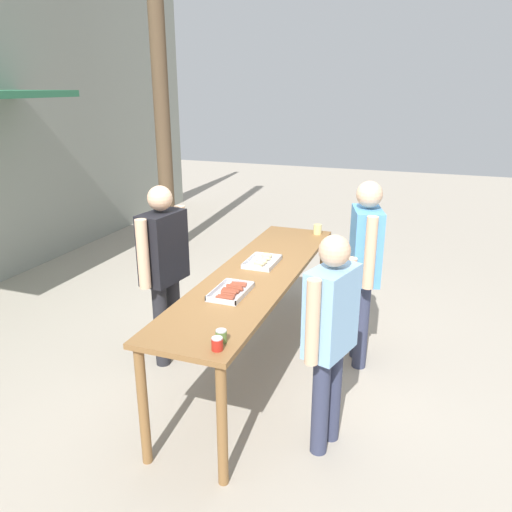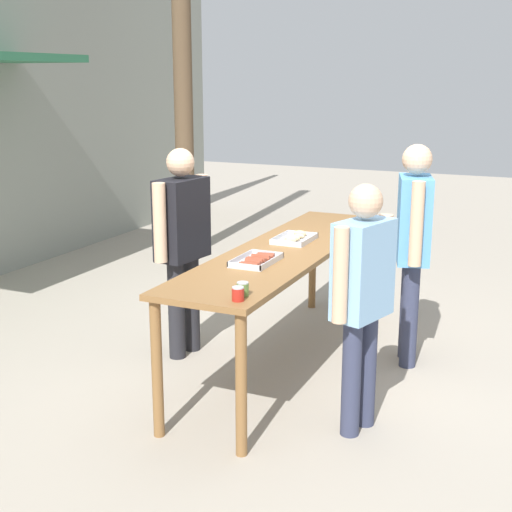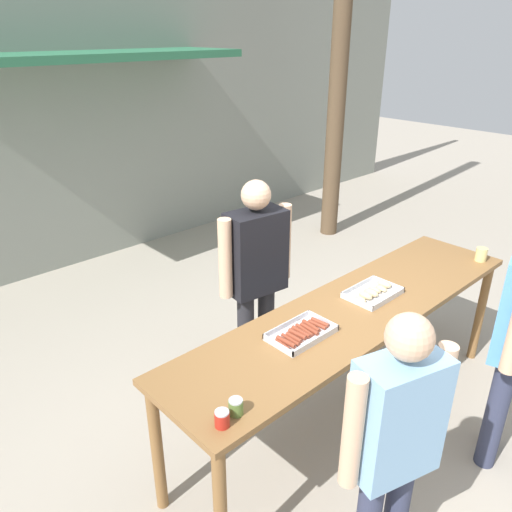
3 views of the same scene
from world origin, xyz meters
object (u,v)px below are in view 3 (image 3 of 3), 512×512
at_px(condiment_jar_mustard, 222,419).
at_px(person_server_behind_table, 256,268).
at_px(food_tray_buns, 373,292).
at_px(food_tray_sausages, 301,333).
at_px(person_customer_holding_hotdog, 394,437).
at_px(condiment_jar_ketchup, 236,407).
at_px(beer_cup, 481,254).

relative_size(condiment_jar_mustard, person_server_behind_table, 0.05).
bearing_deg(food_tray_buns, food_tray_sausages, -179.94).
bearing_deg(food_tray_buns, person_customer_holding_hotdog, -140.88).
xyz_separation_m(food_tray_buns, person_server_behind_table, (-0.37, 0.81, 0.03)).
relative_size(condiment_jar_mustard, person_customer_holding_hotdog, 0.05).
height_order(condiment_jar_mustard, condiment_jar_ketchup, same).
bearing_deg(condiment_jar_ketchup, food_tray_buns, 9.32).
bearing_deg(condiment_jar_mustard, food_tray_buns, 9.34).
bearing_deg(food_tray_buns, beer_cup, -12.74).
bearing_deg(beer_cup, person_server_behind_table, 144.49).
distance_m(condiment_jar_mustard, person_server_behind_table, 1.61).
bearing_deg(person_server_behind_table, condiment_jar_ketchup, -129.16).
relative_size(food_tray_sausages, beer_cup, 3.84).
height_order(food_tray_sausages, food_tray_buns, food_tray_buns).
relative_size(condiment_jar_ketchup, person_customer_holding_hotdog, 0.05).
distance_m(food_tray_sausages, person_customer_holding_hotdog, 0.91).
bearing_deg(food_tray_buns, condiment_jar_mustard, -170.66).
bearing_deg(condiment_jar_ketchup, person_server_behind_table, 43.48).
distance_m(condiment_jar_ketchup, beer_cup, 2.60).
xyz_separation_m(food_tray_buns, person_customer_holding_hotdog, (-1.05, -0.86, -0.02)).
xyz_separation_m(food_tray_buns, beer_cup, (1.11, -0.25, 0.03)).
height_order(person_server_behind_table, person_customer_holding_hotdog, person_server_behind_table).
xyz_separation_m(person_server_behind_table, person_customer_holding_hotdog, (-0.68, -1.67, -0.04)).
height_order(food_tray_buns, condiment_jar_mustard, condiment_jar_mustard).
height_order(beer_cup, person_customer_holding_hotdog, person_customer_holding_hotdog).
distance_m(beer_cup, person_server_behind_table, 1.83).
height_order(condiment_jar_mustard, person_customer_holding_hotdog, person_customer_holding_hotdog).
relative_size(condiment_jar_ketchup, beer_cup, 0.78).
height_order(condiment_jar_ketchup, beer_cup, beer_cup).
xyz_separation_m(food_tray_sausages, food_tray_buns, (0.75, 0.00, 0.01)).
bearing_deg(food_tray_sausages, condiment_jar_mustard, -162.77).
xyz_separation_m(food_tray_buns, condiment_jar_mustard, (-1.58, -0.26, 0.02)).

